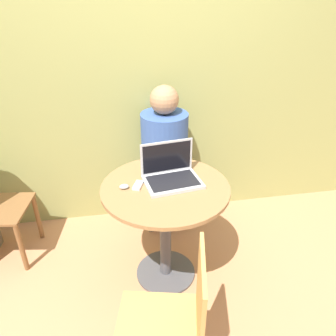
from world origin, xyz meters
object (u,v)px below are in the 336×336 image
Objects in this scene: person_seated at (163,168)px; chair_empty at (173,326)px; laptop at (171,174)px; cell_phone at (138,185)px.

chair_empty is at bearing -97.42° from person_seated.
laptop is 3.40× the size of cell_phone.
person_seated is (0.19, 1.43, 0.05)m from chair_empty.
cell_phone is at bearing -111.74° from person_seated.
laptop is at bearing -94.29° from person_seated.
laptop reaches higher than chair_empty.
person_seated is at bearing 82.58° from chair_empty.
laptop is 0.69m from person_seated.
cell_phone is 0.13× the size of chair_empty.
laptop reaches higher than cell_phone.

